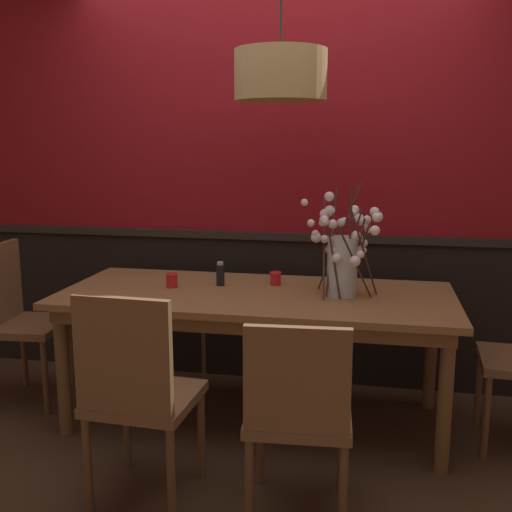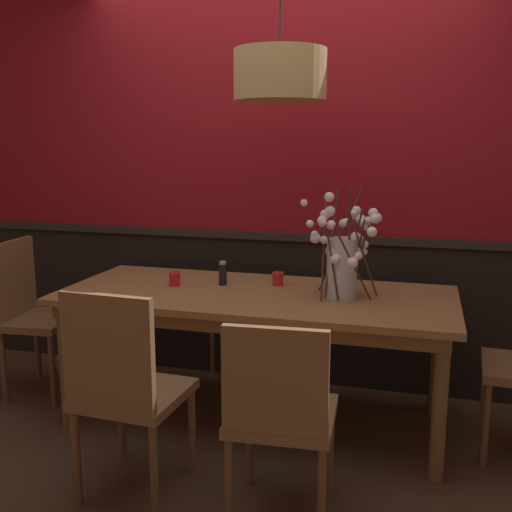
# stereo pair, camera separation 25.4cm
# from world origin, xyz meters

# --- Properties ---
(ground_plane) EXTENTS (24.00, 24.00, 0.00)m
(ground_plane) POSITION_xyz_m (0.00, 0.00, 0.00)
(ground_plane) COLOR #422D1E
(back_wall) EXTENTS (5.83, 0.14, 2.81)m
(back_wall) POSITION_xyz_m (0.00, 0.67, 1.39)
(back_wall) COLOR black
(back_wall) RESTS_ON ground
(dining_table) EXTENTS (2.13, 0.91, 0.75)m
(dining_table) POSITION_xyz_m (0.00, 0.00, 0.67)
(dining_table) COLOR olive
(dining_table) RESTS_ON ground
(chair_head_west_end) EXTENTS (0.42, 0.47, 0.96)m
(chair_head_west_end) POSITION_xyz_m (-1.46, 0.01, 0.54)
(chair_head_west_end) COLOR brown
(chair_head_west_end) RESTS_ON ground
(chair_near_side_left) EXTENTS (0.46, 0.45, 0.96)m
(chair_near_side_left) POSITION_xyz_m (-0.34, -0.88, 0.53)
(chair_near_side_left) COLOR brown
(chair_near_side_left) RESTS_ON ground
(chair_far_side_left) EXTENTS (0.46, 0.45, 0.95)m
(chair_far_side_left) POSITION_xyz_m (-0.32, 0.89, 0.53)
(chair_far_side_left) COLOR brown
(chair_far_side_left) RESTS_ON ground
(chair_near_side_right) EXTENTS (0.46, 0.46, 0.88)m
(chair_near_side_right) POSITION_xyz_m (0.35, -0.87, 0.50)
(chair_near_side_right) COLOR brown
(chair_near_side_right) RESTS_ON ground
(vase_with_blossoms) EXTENTS (0.43, 0.39, 0.60)m
(vase_with_blossoms) POSITION_xyz_m (0.47, 0.02, 0.95)
(vase_with_blossoms) COLOR silver
(vase_with_blossoms) RESTS_ON dining_table
(candle_holder_nearer_center) EXTENTS (0.07, 0.07, 0.08)m
(candle_holder_nearer_center) POSITION_xyz_m (0.08, 0.19, 0.79)
(candle_holder_nearer_center) COLOR red
(candle_holder_nearer_center) RESTS_ON dining_table
(candle_holder_nearer_edge) EXTENTS (0.07, 0.07, 0.08)m
(candle_holder_nearer_edge) POSITION_xyz_m (-0.49, 0.02, 0.79)
(candle_holder_nearer_edge) COLOR red
(candle_holder_nearer_edge) RESTS_ON dining_table
(condiment_bottle) EXTENTS (0.05, 0.05, 0.14)m
(condiment_bottle) POSITION_xyz_m (-0.23, 0.11, 0.81)
(condiment_bottle) COLOR black
(condiment_bottle) RESTS_ON dining_table
(pendant_lamp) EXTENTS (0.47, 0.47, 1.05)m
(pendant_lamp) POSITION_xyz_m (0.13, -0.02, 1.89)
(pendant_lamp) COLOR tan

